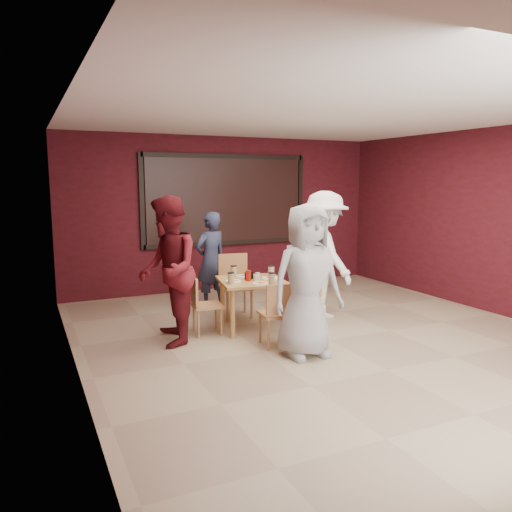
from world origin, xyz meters
name	(u,v)px	position (x,y,z in m)	size (l,w,h in m)	color
floor	(330,340)	(0.00, 0.00, 0.00)	(7.00, 7.00, 0.00)	tan
window_blinds	(227,200)	(0.00, 3.45, 1.65)	(3.00, 0.02, 1.50)	black
dining_table	(252,285)	(-0.67, 0.90, 0.60)	(1.00, 1.00, 0.83)	tan
chair_front	(278,311)	(-0.71, 0.05, 0.45)	(0.43, 0.43, 0.80)	#C5854C
chair_back	(235,281)	(-0.62, 1.61, 0.52)	(0.50, 0.50, 0.92)	#C5854C
chair_left	(202,302)	(-1.37, 0.94, 0.44)	(0.42, 0.42, 0.77)	#C5854C
chair_right	(306,290)	(0.12, 0.80, 0.48)	(0.44, 0.44, 0.85)	#C5854C
diner_front	(307,281)	(-0.56, -0.34, 0.88)	(0.86, 0.56, 1.76)	#A3A3A3
diner_back	(211,260)	(-0.78, 2.20, 0.76)	(0.56, 0.37, 1.53)	#2C324F
diner_left	(168,271)	(-1.86, 0.76, 0.92)	(0.89, 0.69, 1.83)	maroon
diner_right	(324,255)	(0.54, 1.01, 0.93)	(1.20, 0.69, 1.86)	white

